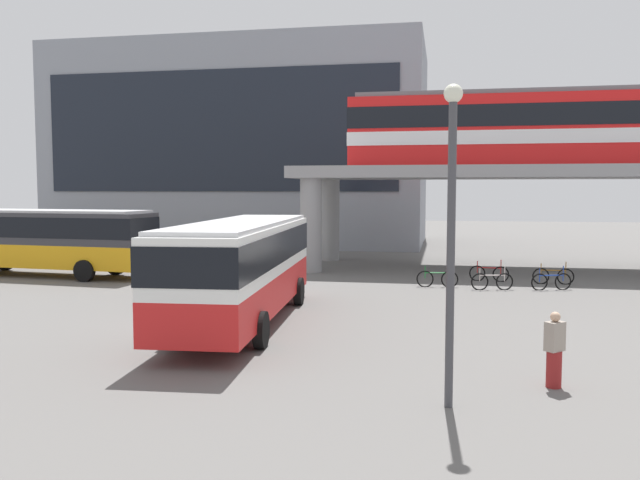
# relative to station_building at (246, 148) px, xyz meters

# --- Properties ---
(ground_plane) EXTENTS (120.00, 120.00, 0.00)m
(ground_plane) POSITION_rel_station_building_xyz_m (8.14, -21.49, -7.54)
(ground_plane) COLOR #605E5B
(station_building) EXTENTS (28.15, 13.79, 15.08)m
(station_building) POSITION_rel_station_building_xyz_m (0.00, 0.00, 0.00)
(station_building) COLOR gray
(station_building) RESTS_ON ground_plane
(elevated_platform) EXTENTS (28.31, 7.31, 5.38)m
(elevated_platform) POSITION_rel_station_building_xyz_m (21.96, -15.32, -2.88)
(elevated_platform) COLOR gray
(elevated_platform) RESTS_ON ground_plane
(train) EXTENTS (18.79, 2.96, 3.84)m
(train) POSITION_rel_station_building_xyz_m (20.02, -15.32, -0.19)
(train) COLOR red
(train) RESTS_ON elevated_platform
(bus_main) EXTENTS (3.30, 11.19, 3.22)m
(bus_main) POSITION_rel_station_building_xyz_m (9.46, -31.21, -5.55)
(bus_main) COLOR red
(bus_main) RESTS_ON ground_plane
(bus_secondary) EXTENTS (11.23, 3.55, 3.22)m
(bus_secondary) POSITION_rel_station_building_xyz_m (-3.41, -22.07, -5.55)
(bus_secondary) COLOR orange
(bus_secondary) RESTS_ON ground_plane
(bicycle_green) EXTENTS (1.79, 0.20, 1.04)m
(bicycle_green) POSITION_rel_station_building_xyz_m (15.40, -22.23, -7.18)
(bicycle_green) COLOR black
(bicycle_green) RESTS_ON ground_plane
(bicycle_silver) EXTENTS (1.76, 0.45, 1.04)m
(bicycle_silver) POSITION_rel_station_building_xyz_m (17.67, -22.62, -7.18)
(bicycle_silver) COLOR black
(bicycle_silver) RESTS_ON ground_plane
(bicycle_brown) EXTENTS (1.79, 0.08, 1.04)m
(bicycle_brown) POSITION_rel_station_building_xyz_m (20.46, -20.38, -7.18)
(bicycle_brown) COLOR black
(bicycle_brown) RESTS_ON ground_plane
(bicycle_blue) EXTENTS (1.71, 0.64, 1.04)m
(bicycle_blue) POSITION_rel_station_building_xyz_m (20.10, -22.19, -7.18)
(bicycle_blue) COLOR black
(bicycle_blue) RESTS_ON ground_plane
(bicycle_red) EXTENTS (1.78, 0.31, 1.04)m
(bicycle_red) POSITION_rel_station_building_xyz_m (17.71, -19.98, -7.18)
(bicycle_red) COLOR black
(bicycle_red) RESTS_ON ground_plane
(pedestrian_walking_across) EXTENTS (0.47, 0.46, 1.63)m
(pedestrian_walking_across) POSITION_rel_station_building_xyz_m (17.98, -36.31, -6.78)
(pedestrian_walking_across) COLOR maroon
(pedestrian_walking_across) RESTS_ON ground_plane
(lamp_post) EXTENTS (0.36, 0.36, 6.18)m
(lamp_post) POSITION_rel_station_building_xyz_m (15.77, -38.00, -3.89)
(lamp_post) COLOR #3F3F44
(lamp_post) RESTS_ON ground_plane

